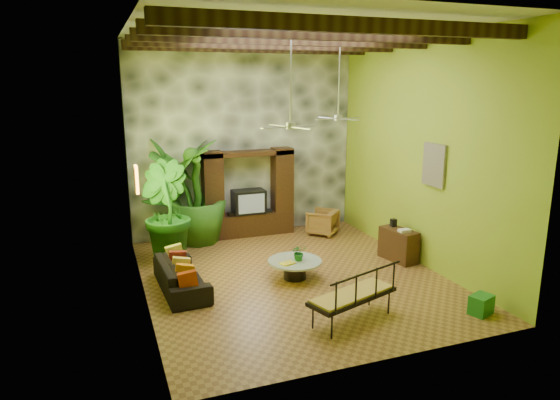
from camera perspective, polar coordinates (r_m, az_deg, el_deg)
name	(u,v)px	position (r m, az deg, el deg)	size (l,w,h in m)	color
ground	(292,276)	(10.66, 1.36, -8.70)	(7.00, 7.00, 0.00)	brown
ceiling	(293,27)	(9.93, 1.52, 19.13)	(6.00, 7.00, 0.02)	silver
back_wall	(244,140)	(13.28, -4.18, 6.83)	(6.00, 0.02, 5.00)	#91A625
left_wall	(137,168)	(9.32, -16.01, 3.58)	(0.02, 7.00, 5.00)	#91A625
right_wall	(419,152)	(11.43, 15.62, 5.32)	(0.02, 7.00, 5.00)	#91A625
stone_accent_wall	(244,140)	(13.22, -4.10, 6.80)	(5.98, 0.10, 4.98)	#3F4348
ceiling_beams	(293,40)	(9.91, 1.51, 17.86)	(5.95, 5.36, 0.22)	#31210F
entertainment_center	(248,200)	(13.20, -3.63, 0.03)	(2.40, 0.55, 2.30)	black
ceiling_fan_front	(291,115)	(9.45, 1.23, 9.72)	(1.28, 1.28, 1.86)	#AEAEB3
ceiling_fan_back	(338,109)	(11.65, 6.70, 10.32)	(1.28, 1.28, 1.86)	#AEAEB3
wall_art_mask	(136,179)	(10.38, -16.09, 2.28)	(0.06, 0.32, 0.55)	yellow
wall_art_painting	(434,165)	(10.96, 17.20, 3.83)	(0.06, 0.70, 0.90)	#275F91
sofa	(181,276)	(10.08, -11.23, -8.52)	(1.98, 0.78, 0.58)	black
wicker_armchair	(323,222)	(13.44, 4.89, -2.53)	(0.71, 0.73, 0.67)	olive
tall_plant_a	(170,192)	(12.72, -12.46, 0.94)	(1.41, 0.95, 2.67)	#1E5716
tall_plant_b	(165,212)	(11.49, -13.06, -1.35)	(1.27, 1.02, 2.30)	#1A5616
tall_plant_c	(196,192)	(12.68, -9.56, 0.96)	(1.48, 1.48, 2.64)	#2D661A
coffee_table	(295,267)	(10.46, 1.70, -7.63)	(1.12, 1.12, 0.40)	black
centerpiece_plant	(299,252)	(10.35, 2.19, -5.99)	(0.31, 0.27, 0.34)	#1A661E
yellow_tray	(287,263)	(10.19, 0.85, -7.25)	(0.28, 0.20, 0.03)	#FEFF1B
iron_bench	(355,294)	(8.62, 8.53, -10.54)	(1.75, 1.11, 0.57)	black
side_console	(398,245)	(11.76, 13.38, -5.01)	(0.41, 0.92, 0.74)	#321E0F
green_bin	(481,305)	(9.65, 22.00, -11.03)	(0.40, 0.30, 0.35)	#207A38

